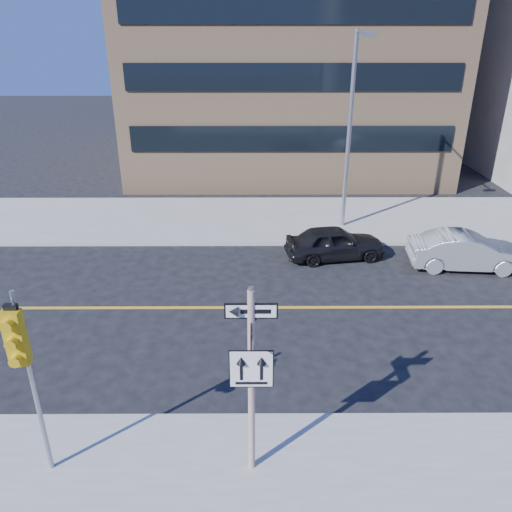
{
  "coord_description": "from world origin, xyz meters",
  "views": [
    {
      "loc": [
        0.05,
        -9.84,
        8.13
      ],
      "look_at": [
        0.11,
        4.0,
        1.82
      ],
      "focal_mm": 35.0,
      "sensor_mm": 36.0,
      "label": 1
    }
  ],
  "objects_px": {
    "traffic_signal": "(21,352)",
    "parked_car_a": "(335,243)",
    "streetlight_a": "(351,121)",
    "sign_pole": "(251,374)",
    "parked_car_b": "(466,251)"
  },
  "relations": [
    {
      "from": "streetlight_a",
      "to": "traffic_signal",
      "type": "bearing_deg",
      "value": -120.8
    },
    {
      "from": "traffic_signal",
      "to": "parked_car_a",
      "type": "bearing_deg",
      "value": 55.61
    },
    {
      "from": "traffic_signal",
      "to": "parked_car_b",
      "type": "bearing_deg",
      "value": 38.8
    },
    {
      "from": "traffic_signal",
      "to": "sign_pole",
      "type": "bearing_deg",
      "value": 2.11
    },
    {
      "from": "traffic_signal",
      "to": "parked_car_b",
      "type": "relative_size",
      "value": 0.97
    },
    {
      "from": "sign_pole",
      "to": "parked_car_b",
      "type": "relative_size",
      "value": 0.98
    },
    {
      "from": "streetlight_a",
      "to": "parked_car_a",
      "type": "bearing_deg",
      "value": -105.82
    },
    {
      "from": "sign_pole",
      "to": "parked_car_a",
      "type": "xyz_separation_m",
      "value": [
        3.16,
        10.32,
        -1.79
      ]
    },
    {
      "from": "sign_pole",
      "to": "parked_car_a",
      "type": "distance_m",
      "value": 10.94
    },
    {
      "from": "traffic_signal",
      "to": "parked_car_a",
      "type": "height_order",
      "value": "traffic_signal"
    },
    {
      "from": "traffic_signal",
      "to": "parked_car_a",
      "type": "relative_size",
      "value": 1.06
    },
    {
      "from": "sign_pole",
      "to": "streetlight_a",
      "type": "distance_m",
      "value": 14.05
    },
    {
      "from": "traffic_signal",
      "to": "streetlight_a",
      "type": "height_order",
      "value": "streetlight_a"
    },
    {
      "from": "parked_car_a",
      "to": "parked_car_b",
      "type": "xyz_separation_m",
      "value": [
        4.71,
        -0.92,
        0.04
      ]
    },
    {
      "from": "sign_pole",
      "to": "traffic_signal",
      "type": "xyz_separation_m",
      "value": [
        -4.0,
        -0.15,
        0.59
      ]
    }
  ]
}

